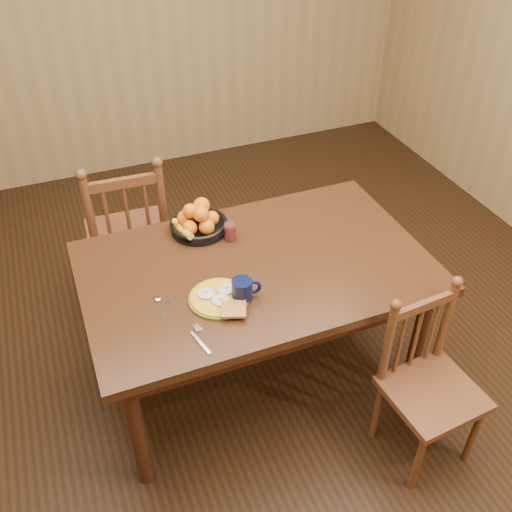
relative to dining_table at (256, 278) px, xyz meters
name	(u,v)px	position (x,y,z in m)	size (l,w,h in m)	color
room	(256,148)	(0.00, 0.00, 0.68)	(4.52, 5.02, 2.72)	black
dining_table	(256,278)	(0.00, 0.00, 0.00)	(1.60, 1.00, 0.75)	black
chair_far	(129,235)	(-0.46, 0.81, -0.17)	(0.48, 0.46, 1.01)	#533018
chair_near	(428,385)	(0.55, -0.68, -0.25)	(0.42, 0.40, 0.86)	#533018
breakfast_plate	(220,298)	(-0.24, -0.17, 0.10)	(0.26, 0.30, 0.04)	#59601E
fork	(199,338)	(-0.39, -0.35, 0.09)	(0.05, 0.18, 0.00)	silver
spoon	(160,301)	(-0.48, -0.09, 0.09)	(0.07, 0.15, 0.01)	silver
coffee_mug	(243,289)	(-0.14, -0.20, 0.14)	(0.13, 0.09, 0.10)	black
juice_glass	(230,232)	(-0.04, 0.23, 0.13)	(0.06, 0.06, 0.09)	silver
fruit_bowl	(198,221)	(-0.17, 0.36, 0.14)	(0.29, 0.29, 0.17)	black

